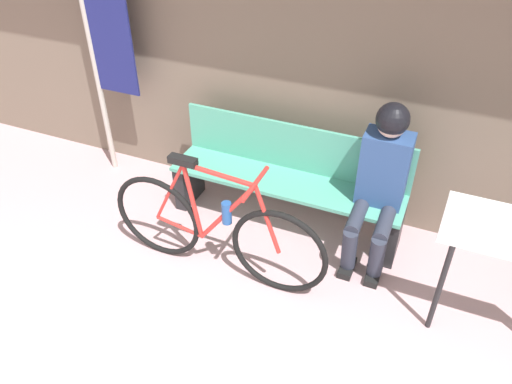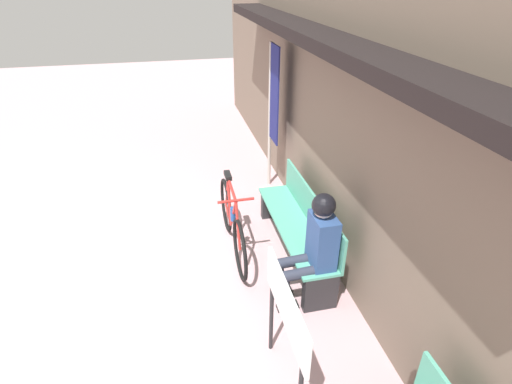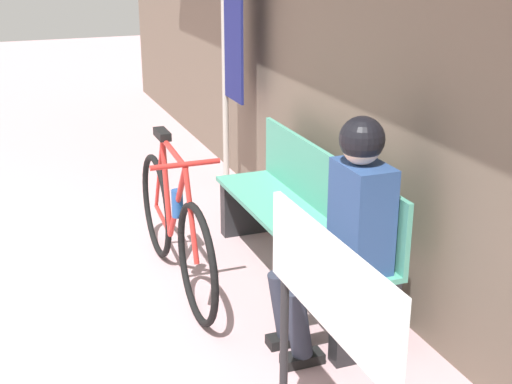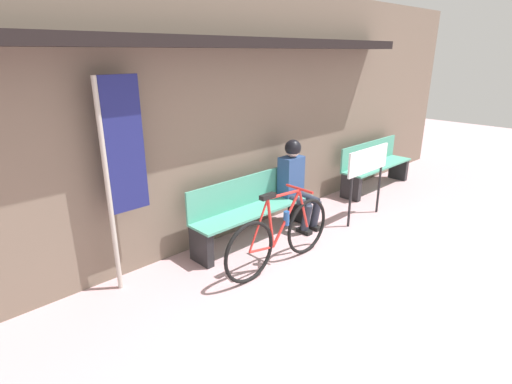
{
  "view_description": "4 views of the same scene",
  "coord_description": "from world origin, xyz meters",
  "px_view_note": "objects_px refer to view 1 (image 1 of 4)",
  "views": [
    {
      "loc": [
        1.28,
        -0.55,
        2.73
      ],
      "look_at": [
        0.16,
        2.07,
        0.62
      ],
      "focal_mm": 35.0,
      "sensor_mm": 36.0,
      "label": 1
    },
    {
      "loc": [
        3.92,
        1.21,
        3.08
      ],
      "look_at": [
        -0.05,
        2.11,
        0.79
      ],
      "focal_mm": 28.0,
      "sensor_mm": 36.0,
      "label": 2
    },
    {
      "loc": [
        3.93,
        0.84,
        2.09
      ],
      "look_at": [
        0.08,
        2.31,
        0.6
      ],
      "focal_mm": 50.0,
      "sensor_mm": 36.0,
      "label": 3
    },
    {
      "loc": [
        -3.15,
        -0.99,
        2.4
      ],
      "look_at": [
        -0.1,
        2.18,
        0.84
      ],
      "focal_mm": 28.0,
      "sensor_mm": 36.0,
      "label": 4
    }
  ],
  "objects_px": {
    "bicycle": "(215,230)",
    "banner_pole": "(102,30)",
    "person_seated": "(381,176)",
    "park_bench_near": "(288,181)"
  },
  "relations": [
    {
      "from": "bicycle",
      "to": "banner_pole",
      "type": "relative_size",
      "value": 0.77
    },
    {
      "from": "bicycle",
      "to": "person_seated",
      "type": "xyz_separation_m",
      "value": [
        1.01,
        0.65,
        0.33
      ]
    },
    {
      "from": "bicycle",
      "to": "person_seated",
      "type": "distance_m",
      "value": 1.24
    },
    {
      "from": "park_bench_near",
      "to": "person_seated",
      "type": "bearing_deg",
      "value": -7.91
    },
    {
      "from": "person_seated",
      "to": "banner_pole",
      "type": "xyz_separation_m",
      "value": [
        -2.43,
        0.22,
        0.66
      ]
    },
    {
      "from": "bicycle",
      "to": "banner_pole",
      "type": "distance_m",
      "value": 1.94
    },
    {
      "from": "park_bench_near",
      "to": "person_seated",
      "type": "distance_m",
      "value": 0.8
    },
    {
      "from": "bicycle",
      "to": "banner_pole",
      "type": "height_order",
      "value": "banner_pole"
    },
    {
      "from": "park_bench_near",
      "to": "banner_pole",
      "type": "height_order",
      "value": "banner_pole"
    },
    {
      "from": "person_seated",
      "to": "banner_pole",
      "type": "bearing_deg",
      "value": 174.9
    }
  ]
}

